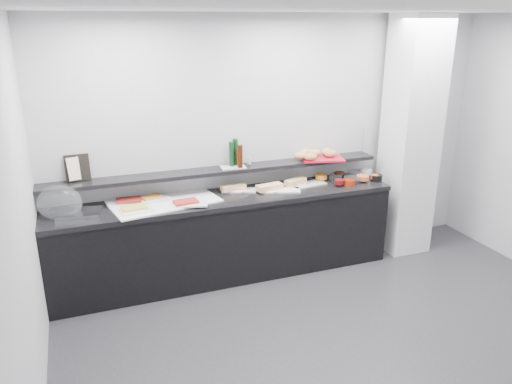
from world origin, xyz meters
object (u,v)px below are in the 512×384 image
object	(u,v)px
cloche_base	(79,213)
sandwich_plate_mid	(281,190)
condiment_tray	(233,167)
framed_print	(77,168)
bread_tray	(322,158)
carafe	(367,140)

from	to	relation	value
cloche_base	sandwich_plate_mid	bearing A→B (deg)	10.64
sandwich_plate_mid	condiment_tray	distance (m)	0.57
framed_print	bread_tray	xyz separation A→B (m)	(2.58, -0.12, -0.12)
framed_print	bread_tray	distance (m)	2.58
bread_tray	carafe	size ratio (longest dim) A/B	1.51
framed_print	condiment_tray	size ratio (longest dim) A/B	1.02
framed_print	carafe	distance (m)	3.19
cloche_base	bread_tray	xyz separation A→B (m)	(2.61, 0.17, 0.24)
sandwich_plate_mid	cloche_base	bearing A→B (deg)	-162.75
condiment_tray	carafe	xyz separation A→B (m)	(1.65, 0.03, 0.14)
framed_print	cloche_base	bearing A→B (deg)	-99.58
bread_tray	carafe	xyz separation A→B (m)	(0.61, 0.06, 0.14)
sandwich_plate_mid	carafe	size ratio (longest dim) A/B	1.32
bread_tray	carafe	distance (m)	0.63
sandwich_plate_mid	framed_print	xyz separation A→B (m)	(-2.01, 0.29, 0.37)
sandwich_plate_mid	bread_tray	bearing A→B (deg)	34.85
bread_tray	condiment_tray	bearing A→B (deg)	-166.40
condiment_tray	bread_tray	size ratio (longest dim) A/B	0.56
framed_print	bread_tray	bearing A→B (deg)	-5.58
cloche_base	condiment_tray	xyz separation A→B (m)	(1.57, 0.20, 0.24)
framed_print	condiment_tray	world-z (taller)	framed_print
cloche_base	carafe	distance (m)	3.25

